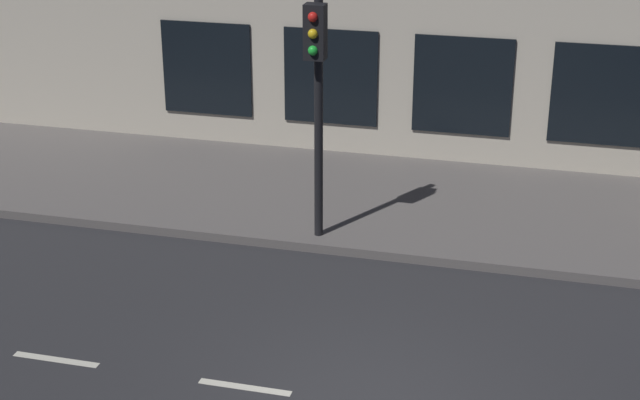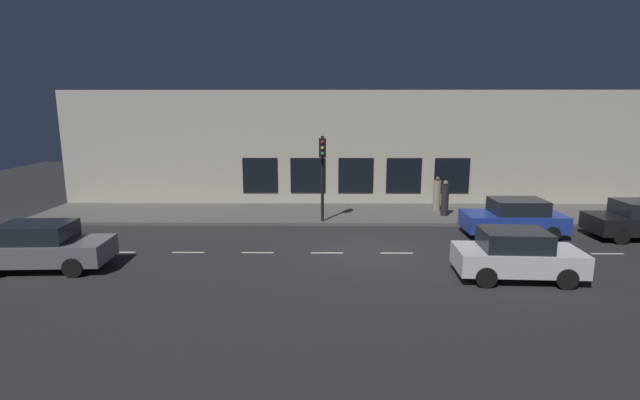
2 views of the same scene
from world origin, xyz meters
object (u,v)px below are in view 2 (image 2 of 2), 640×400
object	(u,v)px
traffic_light	(322,163)
parked_car_1	(514,218)
parked_car_3	(42,246)
parked_car_2	(639,220)
parked_car_0	(516,255)
pedestrian_1	(437,195)
pedestrian_0	(445,199)

from	to	relation	value
traffic_light	parked_car_1	world-z (taller)	traffic_light
traffic_light	parked_car_3	xyz separation A→B (m)	(-6.15, 9.31, -2.07)
parked_car_2	parked_car_3	xyz separation A→B (m)	(-3.99, 22.37, 0.00)
parked_car_0	pedestrian_1	world-z (taller)	pedestrian_1
parked_car_0	pedestrian_0	bearing A→B (deg)	-176.22
traffic_light	pedestrian_1	bearing A→B (deg)	-67.60
pedestrian_0	pedestrian_1	xyz separation A→B (m)	(1.06, 0.14, 0.01)
parked_car_3	traffic_light	bearing A→B (deg)	120.78
traffic_light	pedestrian_0	xyz separation A→B (m)	(1.34, -5.96, -1.91)
parked_car_0	pedestrian_1	xyz separation A→B (m)	(9.29, 0.30, 0.17)
traffic_light	parked_car_3	size ratio (longest dim) A/B	0.91
parked_car_0	pedestrian_1	bearing A→B (deg)	-175.49
pedestrian_0	parked_car_3	bearing A→B (deg)	13.75
parked_car_0	parked_car_2	world-z (taller)	same
pedestrian_0	pedestrian_1	world-z (taller)	pedestrian_1
pedestrian_1	parked_car_0	bearing A→B (deg)	101.23
parked_car_2	pedestrian_0	bearing A→B (deg)	63.11
parked_car_2	pedestrian_1	distance (m)	8.56
traffic_light	pedestrian_1	distance (m)	6.58
parked_car_0	pedestrian_1	distance (m)	9.29
parked_car_1	parked_car_2	bearing A→B (deg)	-93.42
parked_car_3	pedestrian_0	xyz separation A→B (m)	(7.50, -15.27, 0.16)
parked_car_2	pedestrian_1	size ratio (longest dim) A/B	2.20
parked_car_1	parked_car_3	xyz separation A→B (m)	(-4.29, 17.36, -0.00)
traffic_light	parked_car_0	xyz separation A→B (m)	(-6.89, -6.13, -2.07)
parked_car_1	pedestrian_0	bearing A→B (deg)	33.15
pedestrian_1	pedestrian_0	bearing A→B (deg)	106.84
traffic_light	parked_car_0	world-z (taller)	traffic_light
parked_car_1	pedestrian_1	xyz separation A→B (m)	(4.26, 2.23, 0.17)
parked_car_3	pedestrian_1	world-z (taller)	pedestrian_1
parked_car_2	pedestrian_0	distance (m)	7.92
traffic_light	parked_car_1	bearing A→B (deg)	-103.00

